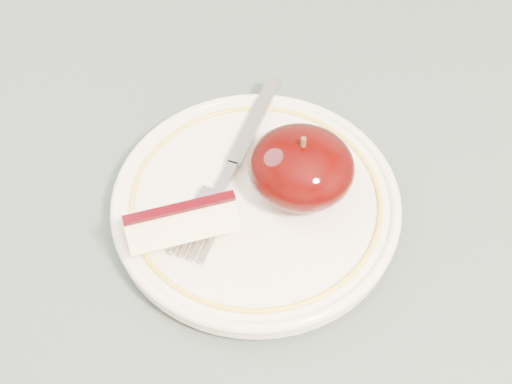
% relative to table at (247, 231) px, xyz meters
% --- Properties ---
extents(table, '(0.90, 0.90, 0.75)m').
position_rel_table_xyz_m(table, '(0.00, 0.00, 0.00)').
color(table, brown).
rests_on(table, ground).
extents(plate, '(0.22, 0.22, 0.02)m').
position_rel_table_xyz_m(plate, '(0.02, -0.04, 0.10)').
color(plate, '#F6EACF').
rests_on(plate, table).
extents(apple_half, '(0.08, 0.08, 0.06)m').
position_rel_table_xyz_m(apple_half, '(0.05, -0.02, 0.13)').
color(apple_half, black).
rests_on(apple_half, plate).
extents(apple_wedge, '(0.09, 0.07, 0.04)m').
position_rel_table_xyz_m(apple_wedge, '(-0.03, -0.08, 0.12)').
color(apple_wedge, '#F3E9B3').
rests_on(apple_wedge, plate).
extents(fork, '(0.04, 0.19, 0.00)m').
position_rel_table_xyz_m(fork, '(-0.01, -0.01, 0.11)').
color(fork, '#96989E').
rests_on(fork, plate).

